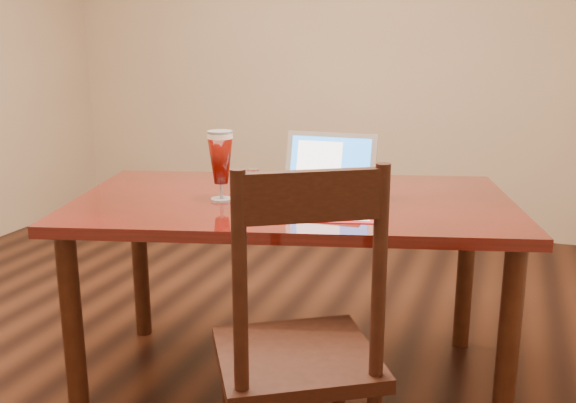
% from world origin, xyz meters
% --- Properties ---
extents(ground, '(5.00, 5.00, 0.00)m').
position_xyz_m(ground, '(0.00, 0.00, 0.00)').
color(ground, black).
rests_on(ground, ground).
extents(dining_table, '(1.91, 1.37, 1.08)m').
position_xyz_m(dining_table, '(0.48, 0.05, 0.72)').
color(dining_table, '#510C0A').
rests_on(dining_table, ground).
extents(dining_chair, '(0.63, 0.63, 1.11)m').
position_xyz_m(dining_chair, '(0.74, -0.64, 0.52)').
color(dining_chair, black).
rests_on(dining_chair, ground).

